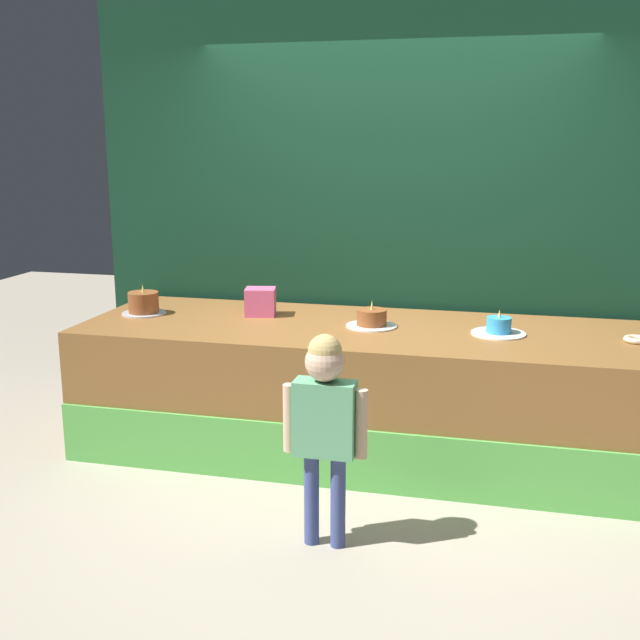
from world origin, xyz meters
name	(u,v)px	position (x,y,z in m)	size (l,w,h in m)	color
ground_plane	(351,489)	(0.00, 0.00, 0.00)	(12.00, 12.00, 0.00)	#ADA38E
stage_platform	(370,390)	(0.00, 0.56, 0.39)	(3.50, 1.16, 0.79)	brown
curtain_backdrop	(390,205)	(0.00, 1.24, 1.46)	(4.05, 0.08, 2.93)	#113823
child_figure	(325,412)	(-0.01, -0.61, 0.67)	(0.40, 0.18, 1.03)	#3F4C8C
pink_box	(260,302)	(-0.74, 0.72, 0.88)	(0.19, 0.16, 0.18)	#E55E93
donut	(636,339)	(1.49, 0.57, 0.80)	(0.13, 0.13, 0.03)	beige
cake_left	(144,304)	(-1.49, 0.58, 0.86)	(0.28, 0.28, 0.19)	silver
cake_center	(372,319)	(0.00, 0.58, 0.84)	(0.31, 0.31, 0.16)	white
cake_right	(499,328)	(0.74, 0.57, 0.83)	(0.31, 0.31, 0.15)	white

